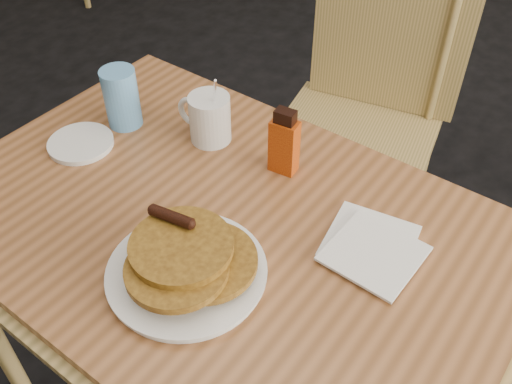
# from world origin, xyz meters

# --- Properties ---
(main_table) EXTENTS (1.24, 0.90, 0.75)m
(main_table) POSITION_xyz_m (-0.05, -0.00, 0.71)
(main_table) COLOR #935B34
(main_table) RESTS_ON floor
(chair_main_far) EXTENTS (0.51, 0.51, 1.02)m
(chair_main_far) POSITION_xyz_m (-0.04, 0.78, 0.61)
(chair_main_far) COLOR tan
(chair_main_far) RESTS_ON floor
(pancake_plate) EXTENTS (0.28, 0.28, 0.10)m
(pancake_plate) POSITION_xyz_m (-0.02, -0.15, 0.78)
(pancake_plate) COLOR silver
(pancake_plate) RESTS_ON main_table
(coffee_mug) EXTENTS (0.13, 0.09, 0.17)m
(coffee_mug) POSITION_xyz_m (-0.21, 0.20, 0.81)
(coffee_mug) COLOR silver
(coffee_mug) RESTS_ON main_table
(syrup_bottle) EXTENTS (0.06, 0.04, 0.15)m
(syrup_bottle) POSITION_xyz_m (-0.01, 0.19, 0.82)
(syrup_bottle) COLOR #720A06
(syrup_bottle) RESTS_ON main_table
(napkin_stack) EXTENTS (0.19, 0.20, 0.01)m
(napkin_stack) POSITION_xyz_m (0.24, 0.08, 0.76)
(napkin_stack) COLOR white
(napkin_stack) RESTS_ON main_table
(blue_tumbler) EXTENTS (0.10, 0.10, 0.14)m
(blue_tumbler) POSITION_xyz_m (-0.41, 0.15, 0.82)
(blue_tumbler) COLOR #5795CD
(blue_tumbler) RESTS_ON main_table
(side_saucer) EXTENTS (0.17, 0.17, 0.01)m
(side_saucer) POSITION_xyz_m (-0.44, 0.03, 0.76)
(side_saucer) COLOR silver
(side_saucer) RESTS_ON main_table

